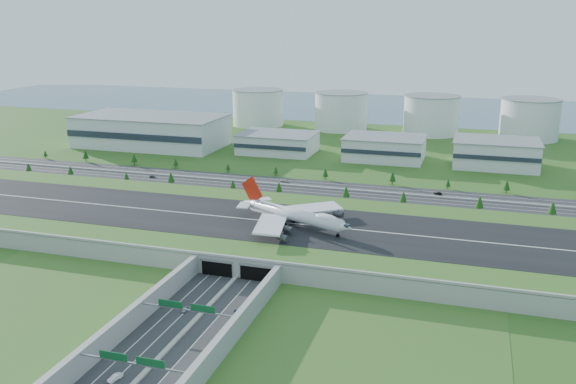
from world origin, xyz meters
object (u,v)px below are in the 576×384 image
(car_0, at_px, (185,309))
(car_4, at_px, (152,177))
(fuel_tank_a, at_px, (258,108))
(boeing_747, at_px, (295,215))
(car_5, at_px, (438,193))
(car_1, at_px, (115,378))
(car_7, at_px, (284,181))
(car_2, at_px, (237,313))

(car_0, distance_m, car_4, 202.45)
(fuel_tank_a, height_order, boeing_747, fuel_tank_a)
(car_0, relative_size, car_5, 0.87)
(car_0, bearing_deg, car_5, 66.35)
(car_0, relative_size, car_1, 0.90)
(fuel_tank_a, bearing_deg, car_0, -73.93)
(car_5, bearing_deg, car_4, -75.98)
(car_5, bearing_deg, car_1, -8.67)
(car_0, relative_size, car_7, 0.75)
(car_0, distance_m, car_1, 45.95)
(car_5, bearing_deg, car_2, -7.98)
(car_2, relative_size, car_5, 1.05)
(car_2, height_order, car_7, car_7)
(car_5, height_order, car_7, car_7)
(car_5, bearing_deg, fuel_tank_a, -127.75)
(fuel_tank_a, distance_m, car_0, 409.70)
(car_1, relative_size, car_7, 0.84)
(car_1, relative_size, car_2, 0.92)
(car_2, xyz_separation_m, car_7, (-39.89, 182.73, 0.11))
(fuel_tank_a, height_order, car_7, fuel_tank_a)
(car_4, bearing_deg, car_0, -159.64)
(car_7, bearing_deg, fuel_tank_a, -146.05)
(boeing_747, distance_m, car_1, 128.12)
(car_2, bearing_deg, car_1, 50.76)
(car_0, relative_size, car_4, 1.03)
(boeing_747, relative_size, car_7, 10.67)
(boeing_747, bearing_deg, car_7, 131.69)
(boeing_747, xyz_separation_m, car_0, (-17.57, -80.34, -12.89))
(car_1, height_order, car_5, car_5)
(boeing_747, xyz_separation_m, car_2, (1.46, -77.29, -12.90))
(car_0, bearing_deg, fuel_tank_a, 105.21)
(fuel_tank_a, bearing_deg, car_1, -75.52)
(car_2, bearing_deg, car_0, -9.09)
(car_2, distance_m, car_5, 190.39)
(car_1, height_order, car_4, car_1)
(car_4, height_order, car_7, car_7)
(car_0, bearing_deg, car_7, 95.55)
(car_2, bearing_deg, car_5, -126.05)
(car_2, bearing_deg, car_7, -95.87)
(boeing_747, xyz_separation_m, car_5, (59.86, 103.92, -12.81))
(fuel_tank_a, bearing_deg, car_4, -88.82)
(car_1, relative_size, car_5, 0.97)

